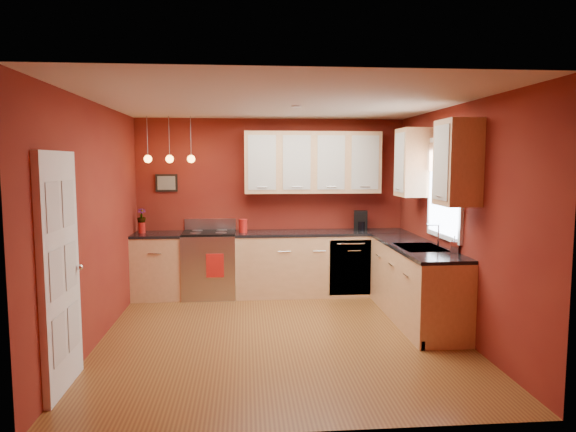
{
  "coord_description": "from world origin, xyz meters",
  "views": [
    {
      "loc": [
        -0.4,
        -5.62,
        1.96
      ],
      "look_at": [
        0.16,
        1.0,
        1.26
      ],
      "focal_mm": 32.0,
      "sensor_mm": 36.0,
      "label": 1
    }
  ],
  "objects": [
    {
      "name": "upper_cabinets_right",
      "position": [
        1.82,
        0.32,
        1.95
      ],
      "size": [
        0.35,
        1.95,
        0.9
      ],
      "primitive_type": "cube",
      "color": "tan",
      "rests_on": "wall_right"
    },
    {
      "name": "soap_pump",
      "position": [
        1.95,
        -0.1,
        1.04
      ],
      "size": [
        0.12,
        0.12,
        0.2
      ],
      "primitive_type": "imported",
      "rotation": [
        0.0,
        0.0,
        -0.43
      ],
      "color": "silver",
      "rests_on": "counter_right"
    },
    {
      "name": "floor",
      "position": [
        0.0,
        0.0,
        0.0
      ],
      "size": [
        4.2,
        4.2,
        0.0
      ],
      "primitive_type": "plane",
      "color": "brown",
      "rests_on": "ground"
    },
    {
      "name": "gas_range",
      "position": [
        -0.92,
        1.8,
        0.48
      ],
      "size": [
        0.76,
        0.64,
        1.11
      ],
      "color": "#B3B3B7",
      "rests_on": "floor"
    },
    {
      "name": "dishwasher_front",
      "position": [
        1.1,
        1.51,
        0.45
      ],
      "size": [
        0.6,
        0.02,
        0.8
      ],
      "primitive_type": "cube",
      "color": "#B3B3B7",
      "rests_on": "base_cabinets_back_right"
    },
    {
      "name": "wall_front",
      "position": [
        0.0,
        -2.1,
        1.3
      ],
      "size": [
        4.0,
        0.02,
        2.6
      ],
      "primitive_type": "cube",
      "color": "maroon",
      "rests_on": "floor"
    },
    {
      "name": "counter_right",
      "position": [
        1.7,
        0.45,
        0.92
      ],
      "size": [
        0.62,
        2.1,
        0.04
      ],
      "primitive_type": "cube",
      "color": "black",
      "rests_on": "base_cabinets_right"
    },
    {
      "name": "door_left_wall",
      "position": [
        -1.97,
        -1.2,
        1.03
      ],
      "size": [
        0.12,
        0.82,
        2.05
      ],
      "color": "white",
      "rests_on": "floor"
    },
    {
      "name": "base_cabinets_back_right",
      "position": [
        0.73,
        1.8,
        0.45
      ],
      "size": [
        2.54,
        0.6,
        0.9
      ],
      "primitive_type": "cube",
      "color": "tan",
      "rests_on": "floor"
    },
    {
      "name": "red_canister",
      "position": [
        -0.43,
        1.78,
        1.04
      ],
      "size": [
        0.13,
        0.13,
        0.19
      ],
      "color": "#B21813",
      "rests_on": "counter_back_right"
    },
    {
      "name": "pendant_lights",
      "position": [
        -1.45,
        1.75,
        2.01
      ],
      "size": [
        0.71,
        0.11,
        0.66
      ],
      "color": "gray",
      "rests_on": "ceiling"
    },
    {
      "name": "wall_back",
      "position": [
        0.0,
        2.1,
        1.3
      ],
      "size": [
        4.0,
        0.02,
        2.6
      ],
      "primitive_type": "cube",
      "color": "maroon",
      "rests_on": "floor"
    },
    {
      "name": "flowers",
      "position": [
        -1.88,
        1.84,
        1.18
      ],
      "size": [
        0.16,
        0.16,
        0.22
      ],
      "primitive_type": "imported",
      "rotation": [
        0.0,
        0.0,
        0.42
      ],
      "color": "#B21813",
      "rests_on": "red_vase"
    },
    {
      "name": "window",
      "position": [
        1.97,
        0.3,
        1.69
      ],
      "size": [
        0.06,
        1.02,
        1.22
      ],
      "color": "white",
      "rests_on": "wall_right"
    },
    {
      "name": "base_cabinets_right",
      "position": [
        1.7,
        0.45,
        0.45
      ],
      "size": [
        0.6,
        2.1,
        0.9
      ],
      "primitive_type": "cube",
      "color": "tan",
      "rests_on": "floor"
    },
    {
      "name": "upper_cabinets_back",
      "position": [
        0.6,
        1.93,
        1.95
      ],
      "size": [
        2.0,
        0.35,
        0.9
      ],
      "primitive_type": "cube",
      "color": "tan",
      "rests_on": "wall_back"
    },
    {
      "name": "counter_back_right",
      "position": [
        0.73,
        1.8,
        0.92
      ],
      "size": [
        2.54,
        0.62,
        0.04
      ],
      "primitive_type": "cube",
      "color": "black",
      "rests_on": "base_cabinets_back_right"
    },
    {
      "name": "base_cabinets_back_left",
      "position": [
        -1.65,
        1.8,
        0.45
      ],
      "size": [
        0.7,
        0.6,
        0.9
      ],
      "primitive_type": "cube",
      "color": "tan",
      "rests_on": "floor"
    },
    {
      "name": "wall_picture",
      "position": [
        -1.55,
        2.08,
        1.65
      ],
      "size": [
        0.32,
        0.03,
        0.26
      ],
      "primitive_type": "cube",
      "color": "black",
      "rests_on": "wall_back"
    },
    {
      "name": "dish_towel",
      "position": [
        -0.82,
        1.47,
        0.52
      ],
      "size": [
        0.24,
        0.02,
        0.33
      ],
      "primitive_type": "cube",
      "color": "#B21813",
      "rests_on": "gas_range"
    },
    {
      "name": "wall_right",
      "position": [
        2.0,
        0.0,
        1.3
      ],
      "size": [
        0.02,
        4.2,
        2.6
      ],
      "primitive_type": "cube",
      "color": "maroon",
      "rests_on": "floor"
    },
    {
      "name": "coffee_maker",
      "position": [
        1.33,
        1.9,
        1.07
      ],
      "size": [
        0.23,
        0.23,
        0.29
      ],
      "rotation": [
        0.0,
        0.0,
        -0.22
      ],
      "color": "black",
      "rests_on": "counter_back_right"
    },
    {
      "name": "sink",
      "position": [
        1.7,
        0.3,
        0.92
      ],
      "size": [
        0.5,
        0.7,
        0.33
      ],
      "color": "gray",
      "rests_on": "counter_right"
    },
    {
      "name": "red_vase",
      "position": [
        -1.88,
        1.84,
        1.02
      ],
      "size": [
        0.1,
        0.1,
        0.15
      ],
      "primitive_type": "cylinder",
      "color": "#B21813",
      "rests_on": "counter_back_left"
    },
    {
      "name": "ceiling",
      "position": [
        0.0,
        0.0,
        2.6
      ],
      "size": [
        4.0,
        4.2,
        0.02
      ],
      "primitive_type": "cube",
      "color": "beige",
      "rests_on": "wall_back"
    },
    {
      "name": "counter_back_left",
      "position": [
        -1.65,
        1.8,
        0.92
      ],
      "size": [
        0.7,
        0.62,
        0.04
      ],
      "primitive_type": "cube",
      "color": "black",
      "rests_on": "base_cabinets_back_left"
    },
    {
      "name": "wall_left",
      "position": [
        -2.0,
        0.0,
        1.3
      ],
      "size": [
        0.02,
        4.2,
        2.6
      ],
      "primitive_type": "cube",
      "color": "maroon",
      "rests_on": "floor"
    }
  ]
}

